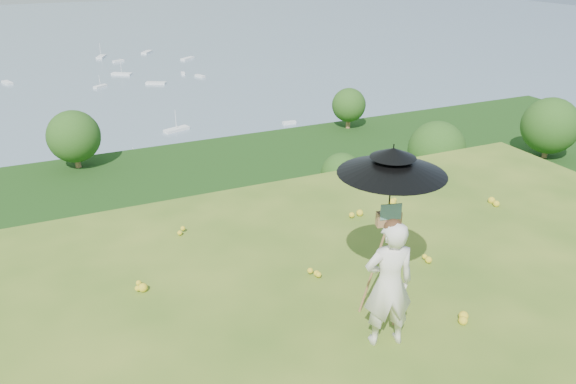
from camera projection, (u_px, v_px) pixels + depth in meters
name	position (u px, v px, depth m)	size (l,w,h in m)	color
shoreline_tier	(92.00, 245.00, 83.03)	(170.00, 28.00, 8.00)	slate
bay_water	(40.00, 53.00, 219.60)	(700.00, 700.00, 0.00)	#738FA4
slope_trees	(119.00, 237.00, 41.25)	(110.00, 50.00, 6.00)	#285319
harbor_town	(86.00, 205.00, 80.40)	(110.00, 22.00, 5.00)	beige
moored_boats	(2.00, 103.00, 148.94)	(140.00, 140.00, 0.70)	white
painter	(389.00, 284.00, 6.88)	(0.63, 0.41, 1.73)	white
field_easel	(385.00, 260.00, 7.45)	(0.64, 0.64, 1.69)	#9C6D41
sun_umbrella	(391.00, 184.00, 7.04)	(1.37, 1.37, 1.07)	black
painter_cap	(394.00, 225.00, 6.56)	(0.22, 0.27, 0.10)	#E17B7E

